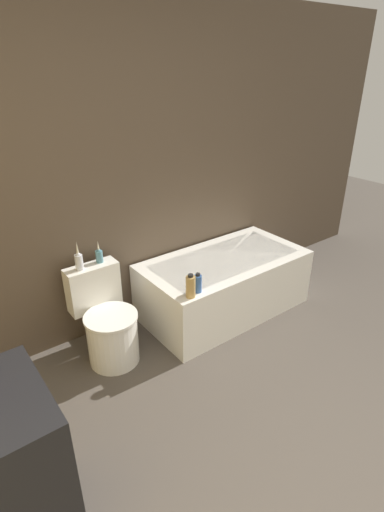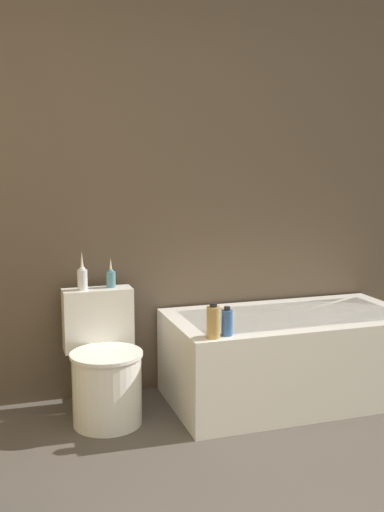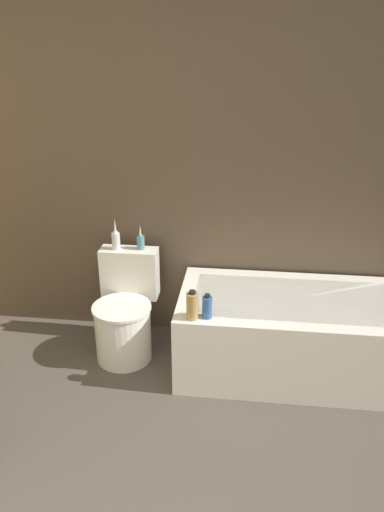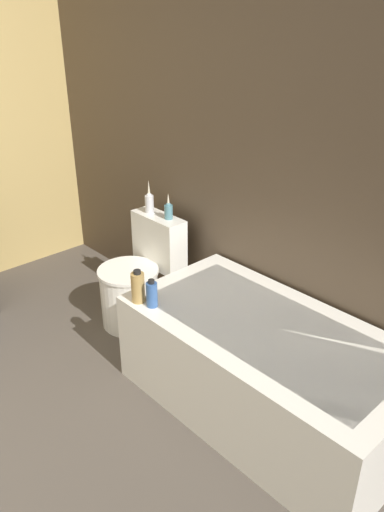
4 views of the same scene
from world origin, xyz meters
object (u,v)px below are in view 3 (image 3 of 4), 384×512
toilet (125,316)px  vase_silver (141,241)px  vase_gold (116,239)px  shampoo_bottle_short (207,307)px  bathtub (291,333)px  shampoo_bottle_tall (192,306)px

toilet → vase_silver: (0.09, 0.21, 0.48)m
toilet → vase_silver: size_ratio=4.05×
vase_gold → shampoo_bottle_short: bearing=-38.1°
vase_gold → shampoo_bottle_short: (0.69, -0.54, -0.19)m
vase_gold → shampoo_bottle_short: size_ratio=1.43×
bathtub → shampoo_bottle_short: bearing=-150.9°
bathtub → shampoo_bottle_short: 0.70m
bathtub → toilet: (-1.15, 0.05, 0.03)m
vase_gold → vase_silver: (0.17, 0.02, -0.02)m
bathtub → shampoo_bottle_tall: 0.79m
toilet → vase_gold: 0.54m
toilet → shampoo_bottle_short: 0.76m
shampoo_bottle_tall → shampoo_bottle_short: 0.09m
bathtub → toilet: toilet is taller
vase_silver → shampoo_bottle_tall: size_ratio=0.94×
bathtub → vase_gold: size_ratio=6.64×
shampoo_bottle_short → vase_silver: bearing=132.7°
toilet → vase_gold: size_ratio=3.19×
vase_silver → shampoo_bottle_short: vase_silver is taller
shampoo_bottle_tall → bathtub: bearing=27.4°
shampoo_bottle_tall → shampoo_bottle_short: shampoo_bottle_tall is taller
shampoo_bottle_tall → vase_gold: bearing=136.9°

